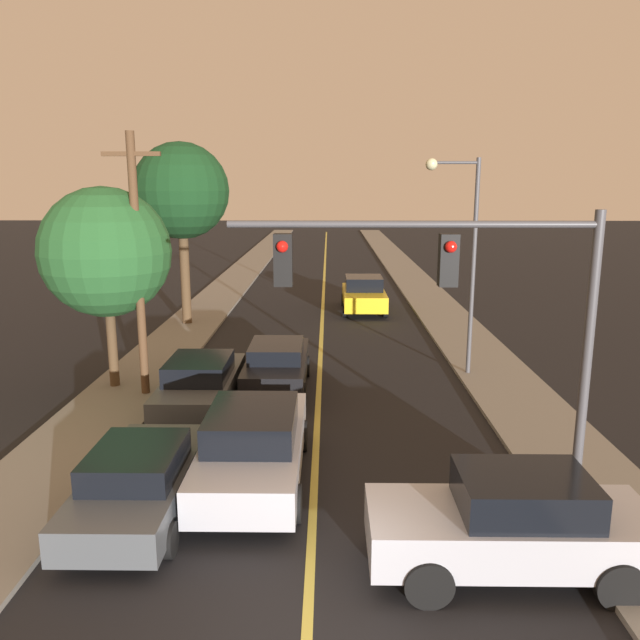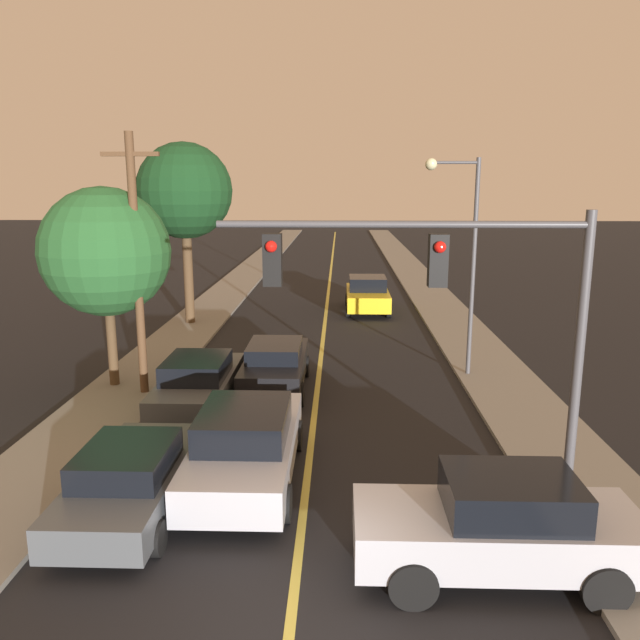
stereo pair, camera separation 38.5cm
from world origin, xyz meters
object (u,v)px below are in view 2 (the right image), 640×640
utility_pole_left (137,261)px  tree_left_near (185,192)px  car_outer_lane_second (198,382)px  car_far_oncoming (367,294)px  tree_left_far (105,252)px  car_crossing_right (500,526)px  traffic_signal_mast (455,297)px  car_outer_lane_front (131,478)px  car_near_lane_front (246,444)px  car_near_lane_second (275,365)px  streetlamp_right (462,238)px

utility_pole_left → tree_left_near: (-0.87, 9.39, 1.81)m
car_outer_lane_second → car_far_oncoming: (5.22, 13.68, 0.07)m
car_far_oncoming → tree_left_far: tree_left_far is taller
car_outer_lane_second → car_crossing_right: bearing=-48.9°
traffic_signal_mast → tree_left_near: bearing=118.2°
car_outer_lane_front → car_far_oncoming: 20.03m
car_near_lane_front → car_near_lane_second: size_ratio=1.13×
car_crossing_right → tree_left_far: bearing=46.1°
car_near_lane_front → tree_left_near: (-4.68, 14.72, 4.92)m
car_far_oncoming → utility_pole_left: size_ratio=0.61×
car_near_lane_front → car_outer_lane_front: size_ratio=1.15×
car_crossing_right → streetlamp_right: 11.18m
traffic_signal_mast → streetlamp_right: (1.76, 8.76, 0.30)m
car_far_oncoming → streetlamp_right: bearing=102.9°
car_outer_lane_front → tree_left_far: bearing=112.1°
car_crossing_right → traffic_signal_mast: (-0.53, 1.75, 3.31)m
utility_pole_left → tree_left_far: 1.32m
car_outer_lane_second → tree_left_far: bearing=150.5°
streetlamp_right → utility_pole_left: utility_pole_left is taller
car_near_lane_second → traffic_signal_mast: size_ratio=0.71×
car_far_oncoming → car_near_lane_second: bearing=74.9°
utility_pole_left → car_near_lane_front: bearing=-54.5°
tree_left_near → tree_left_far: size_ratio=1.30×
car_near_lane_second → car_crossing_right: 10.00m
car_near_lane_second → tree_left_near: tree_left_near is taller
car_near_lane_second → car_outer_lane_second: size_ratio=0.97×
traffic_signal_mast → car_outer_lane_front: bearing=-179.5°
car_crossing_right → utility_pole_left: (-8.25, 8.37, 3.10)m
utility_pole_left → car_far_oncoming: bearing=60.8°
car_outer_lane_front → car_crossing_right: 6.63m
car_near_lane_second → tree_left_near: (-4.68, 8.80, 4.98)m
car_near_lane_front → car_outer_lane_second: car_near_lane_front is taller
streetlamp_right → utility_pole_left: bearing=-167.3°
car_far_oncoming → utility_pole_left: utility_pole_left is taller
car_crossing_right → utility_pole_left: utility_pole_left is taller
car_outer_lane_second → tree_left_far: (-2.97, 1.68, 3.38)m
car_outer_lane_second → tree_left_near: 11.86m
car_near_lane_front → traffic_signal_mast: size_ratio=0.80×
car_near_lane_front → tree_left_far: (-4.93, 5.99, 3.30)m
car_near_lane_front → car_near_lane_second: car_near_lane_front is taller
car_outer_lane_front → tree_left_far: (-2.97, 7.33, 3.43)m
car_near_lane_front → car_outer_lane_front: bearing=-145.7°
streetlamp_right → tree_left_far: 10.71m
car_far_oncoming → car_crossing_right: car_crossing_right is taller
car_near_lane_front → streetlamp_right: bearing=52.8°
car_outer_lane_second → car_crossing_right: 9.75m
car_near_lane_second → tree_left_near: bearing=118.0°
car_near_lane_front → traffic_signal_mast: bearing=-18.2°
streetlamp_right → tree_left_far: (-10.60, -1.48, -0.32)m
car_outer_lane_front → car_crossing_right: (6.40, -1.70, 0.14)m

